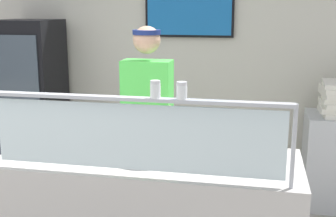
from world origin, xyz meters
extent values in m
cube|color=beige|center=(0.97, 2.56, 1.35)|extent=(6.34, 0.08, 2.70)
cube|color=black|center=(0.89, 2.50, 1.86)|extent=(0.95, 0.04, 0.56)
cube|color=#1966B2|center=(0.89, 2.47, 1.86)|extent=(0.90, 0.01, 0.51)
cylinder|color=#B2B5BC|center=(1.84, 0.06, 1.18)|extent=(0.02, 0.02, 0.46)
cube|color=silver|center=(0.97, 0.06, 1.18)|extent=(1.68, 0.01, 0.38)
cube|color=#B2B5BC|center=(0.97, 0.06, 1.40)|extent=(1.74, 0.06, 0.02)
cylinder|color=#9EA0A8|center=(0.94, 0.35, 0.96)|extent=(0.43, 0.43, 0.01)
cylinder|color=tan|center=(0.94, 0.35, 0.97)|extent=(0.40, 0.40, 0.02)
cylinder|color=#D65B2D|center=(0.94, 0.35, 0.98)|extent=(0.35, 0.35, 0.01)
cube|color=#ADAFB7|center=(0.95, 0.33, 0.99)|extent=(0.08, 0.28, 0.01)
cylinder|color=white|center=(1.09, 0.06, 1.45)|extent=(0.06, 0.06, 0.08)
cylinder|color=white|center=(1.09, 0.06, 1.44)|extent=(0.05, 0.05, 0.05)
cylinder|color=silver|center=(1.09, 0.06, 1.50)|extent=(0.05, 0.05, 0.02)
cylinder|color=white|center=(1.24, 0.06, 1.45)|extent=(0.06, 0.06, 0.08)
cylinder|color=red|center=(1.24, 0.06, 1.44)|extent=(0.05, 0.05, 0.05)
cylinder|color=silver|center=(1.24, 0.06, 1.50)|extent=(0.06, 0.06, 0.02)
cylinder|color=#23232D|center=(0.69, 1.04, 0.47)|extent=(0.13, 0.13, 0.95)
cylinder|color=#23232D|center=(0.91, 1.04, 0.47)|extent=(0.13, 0.13, 0.95)
cube|color=#4CD14C|center=(0.80, 1.04, 1.23)|extent=(0.38, 0.21, 0.55)
sphere|color=tan|center=(0.80, 1.04, 1.66)|extent=(0.21, 0.21, 0.21)
cylinder|color=navy|center=(0.80, 1.04, 1.71)|extent=(0.21, 0.21, 0.04)
cylinder|color=tan|center=(0.98, 0.82, 1.13)|extent=(0.08, 0.34, 0.08)
cube|color=black|center=(-0.79, 2.12, 0.89)|extent=(0.62, 0.60, 1.77)
cube|color=#38424C|center=(-0.79, 1.81, 0.92)|extent=(0.52, 0.02, 1.42)
cylinder|color=blue|center=(-0.96, 1.92, 0.97)|extent=(0.06, 0.06, 0.20)
cylinder|color=blue|center=(-0.88, 1.92, 0.97)|extent=(0.06, 0.06, 0.20)
cylinder|color=red|center=(-0.79, 1.92, 0.97)|extent=(0.06, 0.06, 0.20)
cylinder|color=green|center=(-0.70, 1.92, 0.97)|extent=(0.06, 0.06, 0.20)
cylinder|color=red|center=(-0.61, 1.92, 0.97)|extent=(0.06, 0.06, 0.20)
camera|label=1|loc=(1.65, -2.26, 1.89)|focal=47.66mm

